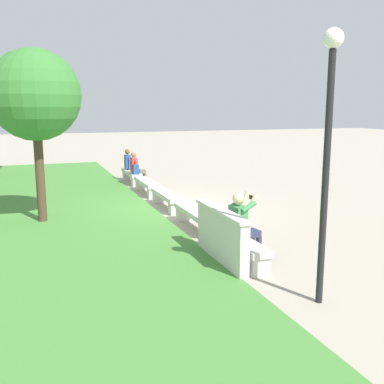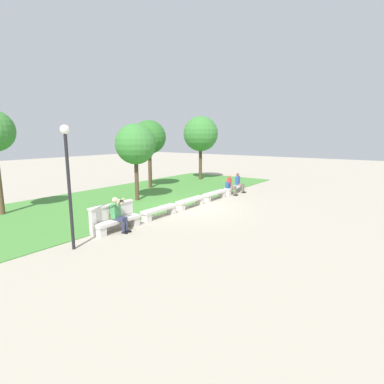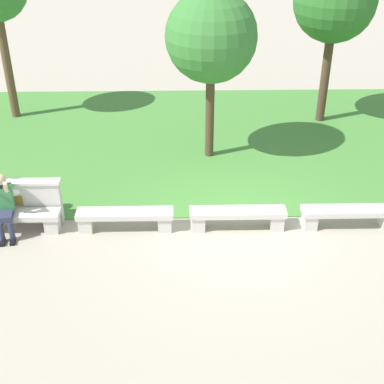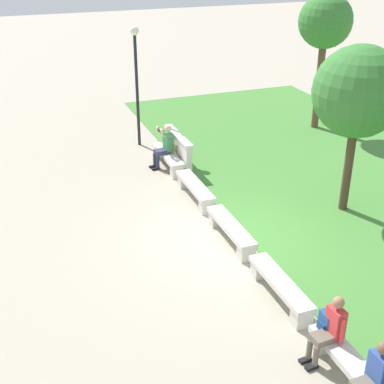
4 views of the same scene
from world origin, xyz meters
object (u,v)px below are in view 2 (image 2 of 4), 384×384
Objects in this scene: bench_end at (234,189)px; tree_behind_wall at (149,138)px; bench_far at (215,194)px; tree_right_background at (136,144)px; bench_main at (118,223)px; person_distant at (231,184)px; person_photographer at (118,213)px; backpack at (228,185)px; person_companion at (239,182)px; lamp_post at (68,170)px; tree_left_background at (201,134)px; bench_mid at (191,202)px; bench_near at (160,211)px.

tree_behind_wall reaches higher than bench_end.
bench_far is 5.23m from tree_right_background.
person_distant reaches higher than bench_main.
tree_behind_wall is at bearing 36.51° from person_photographer.
backpack is (-0.20, 0.08, -0.05)m from person_distant.
lamp_post is at bearing -178.77° from person_companion.
person_photographer is 3.08× the size of backpack.
tree_left_background is (13.23, 5.20, 3.45)m from bench_main.
bench_far is 2.89m from person_companion.
tree_behind_wall is at bearing 61.83° from bench_mid.
bench_mid and bench_end have the same top height.
lamp_post is at bearing -175.84° from bench_near.
bench_end is 0.43× the size of tree_behind_wall.
tree_behind_wall is 4.19m from tree_right_background.
tree_left_background is at bearing 48.24° from backpack.
tree_right_background is at bearing 146.40° from bench_end.
person_companion reaches higher than bench_near.
person_photographer is at bearing -141.22° from tree_right_background.
bench_near is 1.00× the size of bench_end.
backpack is at bearing 178.99° from bench_end.
person_companion is at bearing 1.23° from lamp_post.
tree_left_background is (3.83, 5.20, 3.45)m from bench_end.
bench_mid is 0.43× the size of tree_behind_wall.
person_distant is at bearing -130.09° from tree_left_background.
tree_behind_wall is at bearing 100.15° from person_distant.
person_distant is at bearing -37.53° from tree_right_background.
lamp_post reaches higher than bench_far.
bench_mid is 1.59× the size of person_companion.
person_distant reaches higher than bench_near.
tree_right_background is at bearing 148.38° from person_companion.
bench_end is (4.70, 0.00, 0.00)m from bench_mid.
tree_behind_wall is at bearing 31.40° from lamp_post.
bench_far is at bearing -139.91° from tree_left_background.
tree_behind_wall is at bearing 98.37° from backpack.
backpack is (1.55, 0.01, 0.32)m from bench_far.
bench_mid is 1.59× the size of person_distant.
backpack is 6.04m from tree_right_background.
person_distant is 2.94× the size of backpack.
bench_end is 7.32m from tree_left_background.
tree_right_background is 7.44m from lamp_post.
lamp_post is at bearing -177.27° from bench_mid.
tree_right_background is (-8.95, -1.79, -0.62)m from tree_left_background.
tree_left_background is at bearing 53.65° from bench_end.
lamp_post is (-10.93, -0.26, 1.88)m from person_distant.
bench_mid is at bearing 179.27° from person_companion.
bench_end is (2.35, 0.00, 0.00)m from bench_far.
bench_main is 7.05m from bench_far.
bench_main is at bearing -158.54° from tree_left_background.
bench_mid is 7.20m from lamp_post.
tree_left_background is at bearing -5.35° from tree_behind_wall.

